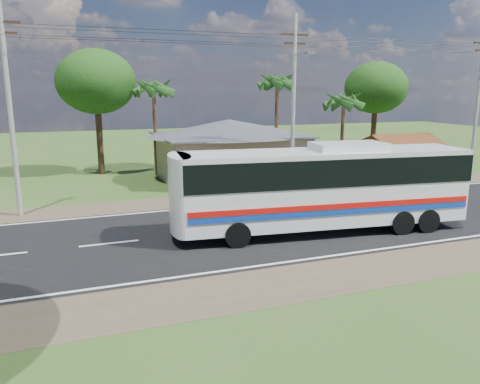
% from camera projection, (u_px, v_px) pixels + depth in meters
% --- Properties ---
extents(ground, '(120.00, 120.00, 0.00)m').
position_uv_depth(ground, '(295.00, 224.00, 23.34)').
color(ground, '#2C4C1B').
rests_on(ground, ground).
extents(road, '(120.00, 16.00, 0.03)m').
position_uv_depth(road, '(295.00, 224.00, 23.33)').
color(road, black).
rests_on(road, ground).
extents(house, '(12.40, 10.00, 5.00)m').
position_uv_depth(house, '(229.00, 143.00, 35.02)').
color(house, tan).
rests_on(house, ground).
extents(waiting_shed, '(5.20, 4.48, 3.35)m').
position_uv_depth(waiting_shed, '(400.00, 142.00, 34.93)').
color(waiting_shed, '#362613').
rests_on(waiting_shed, ground).
extents(concrete_barrier, '(7.00, 0.30, 0.90)m').
position_uv_depth(concrete_barrier, '(414.00, 180.00, 32.43)').
color(concrete_barrier, '#9E9E99').
rests_on(concrete_barrier, ground).
extents(utility_poles, '(32.80, 2.22, 11.00)m').
position_uv_depth(utility_poles, '(289.00, 103.00, 28.94)').
color(utility_poles, '#9E9E99').
rests_on(utility_poles, ground).
extents(palm_near, '(2.80, 2.80, 6.70)m').
position_uv_depth(palm_near, '(344.00, 101.00, 35.40)').
color(palm_near, '#47301E').
rests_on(palm_near, ground).
extents(palm_mid, '(2.80, 2.80, 8.20)m').
position_uv_depth(palm_mid, '(277.00, 82.00, 38.03)').
color(palm_mid, '#47301E').
rests_on(palm_mid, ground).
extents(palm_far, '(2.80, 2.80, 7.70)m').
position_uv_depth(palm_far, '(153.00, 88.00, 35.22)').
color(palm_far, '#47301E').
rests_on(palm_far, ground).
extents(tree_behind_house, '(6.00, 6.00, 9.61)m').
position_uv_depth(tree_behind_house, '(96.00, 82.00, 35.60)').
color(tree_behind_house, '#47301E').
rests_on(tree_behind_house, ground).
extents(tree_behind_shed, '(5.60, 5.60, 9.02)m').
position_uv_depth(tree_behind_shed, '(376.00, 88.00, 41.97)').
color(tree_behind_shed, '#47301E').
rests_on(tree_behind_shed, ground).
extents(coach_bus, '(13.68, 4.38, 4.18)m').
position_uv_depth(coach_bus, '(325.00, 182.00, 21.59)').
color(coach_bus, silver).
rests_on(coach_bus, ground).
extents(motorcycle, '(1.68, 0.71, 0.86)m').
position_uv_depth(motorcycle, '(381.00, 179.00, 32.72)').
color(motorcycle, black).
rests_on(motorcycle, ground).
extents(person, '(0.71, 0.55, 1.74)m').
position_uv_depth(person, '(352.00, 175.00, 31.64)').
color(person, navy).
rests_on(person, ground).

